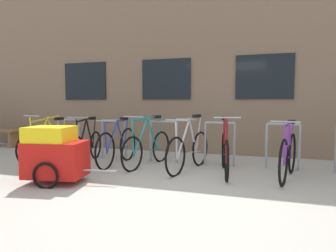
# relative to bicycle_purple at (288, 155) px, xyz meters

# --- Properties ---
(ground_plane) EXTENTS (42.00, 42.00, 0.00)m
(ground_plane) POSITION_rel_bicycle_purple_xyz_m (-1.61, -1.24, -0.40)
(ground_plane) COLOR #B2ADA0
(storefront_building) EXTENTS (28.00, 5.96, 5.94)m
(storefront_building) POSITION_rel_bicycle_purple_xyz_m (-1.61, 4.92, 2.57)
(storefront_building) COLOR #7A604C
(storefront_building) RESTS_ON ground
(bike_rack) EXTENTS (6.64, 0.05, 0.90)m
(bike_rack) POSITION_rel_bicycle_purple_xyz_m (-1.85, 0.66, 0.15)
(bike_rack) COLOR gray
(bike_rack) RESTS_ON ground
(bicycle_purple) EXTENTS (0.52, 1.67, 1.02)m
(bicycle_purple) POSITION_rel_bicycle_purple_xyz_m (0.00, 0.00, 0.00)
(bicycle_purple) COLOR black
(bicycle_purple) RESTS_ON ground
(bicycle_maroon) EXTENTS (0.47, 1.73, 1.07)m
(bicycle_maroon) POSITION_rel_bicycle_purple_xyz_m (-1.06, 0.05, -0.01)
(bicycle_maroon) COLOR black
(bicycle_maroon) RESTS_ON ground
(bicycle_teal) EXTENTS (0.51, 1.72, 1.05)m
(bicycle_teal) POSITION_rel_bicycle_purple_xyz_m (-2.63, 0.21, -0.02)
(bicycle_teal) COLOR black
(bicycle_teal) RESTS_ON ground
(bicycle_black) EXTENTS (0.48, 1.62, 1.02)m
(bicycle_black) POSITION_rel_bicycle_purple_xyz_m (-4.00, 0.14, -0.03)
(bicycle_black) COLOR black
(bicycle_black) RESTS_ON ground
(bicycle_yellow) EXTENTS (0.44, 1.67, 1.05)m
(bicycle_yellow) POSITION_rel_bicycle_purple_xyz_m (-4.84, -0.03, -0.01)
(bicycle_yellow) COLOR black
(bicycle_yellow) RESTS_ON ground
(bicycle_blue) EXTENTS (0.44, 1.73, 0.99)m
(bicycle_blue) POSITION_rel_bicycle_purple_xyz_m (-3.28, 0.14, -0.00)
(bicycle_blue) COLOR black
(bicycle_blue) RESTS_ON ground
(bicycle_silver) EXTENTS (0.54, 1.72, 1.07)m
(bicycle_silver) POSITION_rel_bicycle_purple_xyz_m (-1.74, 0.09, -0.01)
(bicycle_silver) COLOR black
(bicycle_silver) RESTS_ON ground
(bike_trailer) EXTENTS (1.48, 0.76, 0.92)m
(bike_trailer) POSITION_rel_bicycle_purple_xyz_m (-3.58, -1.42, 0.07)
(bike_trailer) COLOR red
(bike_trailer) RESTS_ON ground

